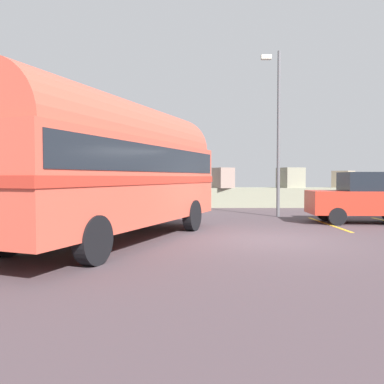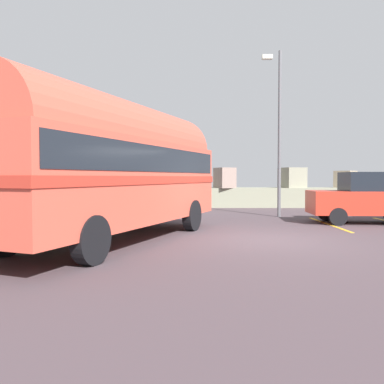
{
  "view_description": "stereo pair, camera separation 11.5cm",
  "coord_description": "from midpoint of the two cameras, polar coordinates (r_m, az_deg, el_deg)",
  "views": [
    {
      "loc": [
        -2.0,
        -10.57,
        1.7
      ],
      "look_at": [
        -1.98,
        0.57,
        1.28
      ],
      "focal_mm": 37.06,
      "sensor_mm": 36.0,
      "label": 1
    },
    {
      "loc": [
        -1.88,
        -10.57,
        1.7
      ],
      "look_at": [
        -1.98,
        0.57,
        1.28
      ],
      "focal_mm": 37.06,
      "sensor_mm": 36.0,
      "label": 2
    }
  ],
  "objects": [
    {
      "name": "lamp_post",
      "position": [
        17.28,
        12.47,
        9.41
      ],
      "size": [
        0.73,
        0.73,
        6.96
      ],
      "color": "#5B5B60",
      "rests_on": "ground"
    },
    {
      "name": "breakwater",
      "position": [
        22.43,
        4.68,
        -0.41
      ],
      "size": [
        31.36,
        2.24,
        2.37
      ],
      "color": "gray",
      "rests_on": "ground"
    },
    {
      "name": "vintage_coach",
      "position": [
        10.52,
        -10.6,
        4.03
      ],
      "size": [
        5.35,
        8.87,
        3.7
      ],
      "rotation": [
        0.0,
        0.0,
        -0.37
      ],
      "color": "black",
      "rests_on": "ground"
    },
    {
      "name": "parked_car_nearest",
      "position": [
        15.78,
        24.36,
        -0.67
      ],
      "size": [
        4.19,
        1.94,
        1.86
      ],
      "rotation": [
        0.0,
        0.0,
        1.51
      ],
      "color": "black",
      "rests_on": "ground"
    },
    {
      "name": "ground",
      "position": [
        10.88,
        10.86,
        -6.82
      ],
      "size": [
        32.0,
        26.0,
        0.02
      ],
      "color": "#493B41"
    }
  ]
}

